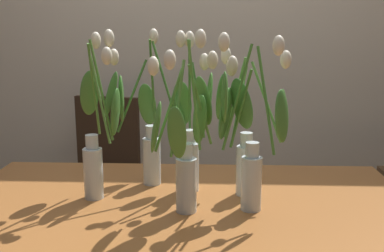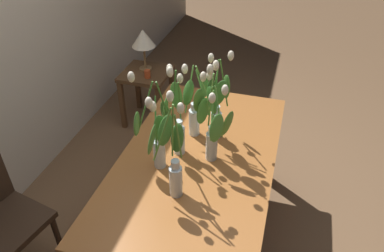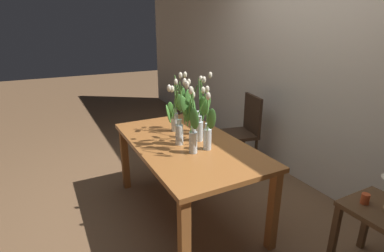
{
  "view_description": "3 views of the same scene",
  "coord_description": "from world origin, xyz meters",
  "px_view_note": "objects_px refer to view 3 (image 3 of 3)",
  "views": [
    {
      "loc": [
        0.1,
        -1.49,
        1.33
      ],
      "look_at": [
        0.03,
        0.07,
        0.99
      ],
      "focal_mm": 42.76,
      "sensor_mm": 36.0,
      "label": 1
    },
    {
      "loc": [
        -1.61,
        -0.44,
        2.17
      ],
      "look_at": [
        -0.02,
        0.03,
        0.98
      ],
      "focal_mm": 34.32,
      "sensor_mm": 36.0,
      "label": 2
    },
    {
      "loc": [
        2.18,
        -1.08,
        1.74
      ],
      "look_at": [
        0.04,
        0.04,
        0.9
      ],
      "focal_mm": 27.35,
      "sensor_mm": 36.0,
      "label": 3
    }
  ],
  "objects_px": {
    "dining_table": "(187,151)",
    "tulip_vase_0": "(179,120)",
    "tulip_vase_1": "(192,127)",
    "dining_chair": "(244,128)",
    "side_table": "(380,223)",
    "tulip_vase_5": "(201,121)",
    "pillar_candle": "(365,199)",
    "tulip_vase_4": "(178,110)",
    "tulip_vase_2": "(206,126)",
    "tulip_vase_3": "(199,113)"
  },
  "relations": [
    {
      "from": "side_table",
      "to": "dining_chair",
      "type": "bearing_deg",
      "value": 173.64
    },
    {
      "from": "tulip_vase_1",
      "to": "tulip_vase_2",
      "type": "distance_m",
      "value": 0.13
    },
    {
      "from": "tulip_vase_1",
      "to": "tulip_vase_5",
      "type": "bearing_deg",
      "value": 134.52
    },
    {
      "from": "side_table",
      "to": "pillar_candle",
      "type": "relative_size",
      "value": 7.33
    },
    {
      "from": "tulip_vase_5",
      "to": "pillar_candle",
      "type": "relative_size",
      "value": 7.74
    },
    {
      "from": "tulip_vase_1",
      "to": "dining_chair",
      "type": "xyz_separation_m",
      "value": [
        -0.76,
        1.13,
        -0.43
      ]
    },
    {
      "from": "tulip_vase_1",
      "to": "tulip_vase_5",
      "type": "relative_size",
      "value": 1.0
    },
    {
      "from": "tulip_vase_2",
      "to": "side_table",
      "type": "relative_size",
      "value": 0.96
    },
    {
      "from": "dining_table",
      "to": "tulip_vase_2",
      "type": "xyz_separation_m",
      "value": [
        0.22,
        0.07,
        0.3
      ]
    },
    {
      "from": "tulip_vase_3",
      "to": "pillar_candle",
      "type": "distance_m",
      "value": 1.49
    },
    {
      "from": "side_table",
      "to": "tulip_vase_4",
      "type": "bearing_deg",
      "value": -152.7
    },
    {
      "from": "tulip_vase_4",
      "to": "side_table",
      "type": "bearing_deg",
      "value": 27.3
    },
    {
      "from": "dining_table",
      "to": "tulip_vase_3",
      "type": "height_order",
      "value": "tulip_vase_3"
    },
    {
      "from": "dining_chair",
      "to": "pillar_candle",
      "type": "bearing_deg",
      "value": -8.69
    },
    {
      "from": "tulip_vase_4",
      "to": "tulip_vase_1",
      "type": "bearing_deg",
      "value": -12.46
    },
    {
      "from": "tulip_vase_4",
      "to": "dining_chair",
      "type": "bearing_deg",
      "value": 103.74
    },
    {
      "from": "tulip_vase_1",
      "to": "tulip_vase_5",
      "type": "height_order",
      "value": "tulip_vase_5"
    },
    {
      "from": "dining_chair",
      "to": "side_table",
      "type": "xyz_separation_m",
      "value": [
        1.83,
        -0.2,
        -0.09
      ]
    },
    {
      "from": "tulip_vase_2",
      "to": "side_table",
      "type": "xyz_separation_m",
      "value": [
        1.06,
        0.8,
        -0.52
      ]
    },
    {
      "from": "tulip_vase_0",
      "to": "pillar_candle",
      "type": "relative_size",
      "value": 7.84
    },
    {
      "from": "side_table",
      "to": "tulip_vase_5",
      "type": "bearing_deg",
      "value": -149.62
    },
    {
      "from": "tulip_vase_0",
      "to": "side_table",
      "type": "xyz_separation_m",
      "value": [
        1.26,
        0.94,
        -0.53
      ]
    },
    {
      "from": "dining_table",
      "to": "dining_chair",
      "type": "relative_size",
      "value": 1.72
    },
    {
      "from": "tulip_vase_2",
      "to": "pillar_candle",
      "type": "relative_size",
      "value": 7.02
    },
    {
      "from": "dining_table",
      "to": "pillar_candle",
      "type": "bearing_deg",
      "value": 34.44
    },
    {
      "from": "tulip_vase_3",
      "to": "dining_chair",
      "type": "bearing_deg",
      "value": 115.43
    },
    {
      "from": "tulip_vase_2",
      "to": "tulip_vase_5",
      "type": "xyz_separation_m",
      "value": [
        -0.19,
        0.07,
        -0.03
      ]
    },
    {
      "from": "tulip_vase_1",
      "to": "pillar_candle",
      "type": "xyz_separation_m",
      "value": [
        0.96,
        0.87,
        -0.37
      ]
    },
    {
      "from": "dining_table",
      "to": "tulip_vase_5",
      "type": "bearing_deg",
      "value": 79.42
    },
    {
      "from": "dining_table",
      "to": "tulip_vase_1",
      "type": "xyz_separation_m",
      "value": [
        0.22,
        -0.06,
        0.31
      ]
    },
    {
      "from": "tulip_vase_0",
      "to": "tulip_vase_2",
      "type": "height_order",
      "value": "tulip_vase_0"
    },
    {
      "from": "tulip_vase_1",
      "to": "dining_chair",
      "type": "height_order",
      "value": "tulip_vase_1"
    },
    {
      "from": "tulip_vase_3",
      "to": "side_table",
      "type": "bearing_deg",
      "value": 25.5
    },
    {
      "from": "tulip_vase_0",
      "to": "dining_chair",
      "type": "height_order",
      "value": "tulip_vase_0"
    },
    {
      "from": "tulip_vase_3",
      "to": "tulip_vase_4",
      "type": "height_order",
      "value": "tulip_vase_3"
    },
    {
      "from": "tulip_vase_0",
      "to": "tulip_vase_5",
      "type": "xyz_separation_m",
      "value": [
        0.01,
        0.21,
        -0.04
      ]
    },
    {
      "from": "tulip_vase_2",
      "to": "tulip_vase_3",
      "type": "height_order",
      "value": "tulip_vase_3"
    },
    {
      "from": "tulip_vase_1",
      "to": "tulip_vase_5",
      "type": "xyz_separation_m",
      "value": [
        -0.19,
        0.19,
        -0.03
      ]
    },
    {
      "from": "tulip_vase_0",
      "to": "tulip_vase_4",
      "type": "height_order",
      "value": "same"
    },
    {
      "from": "tulip_vase_1",
      "to": "tulip_vase_2",
      "type": "relative_size",
      "value": 1.1
    },
    {
      "from": "dining_table",
      "to": "tulip_vase_0",
      "type": "distance_m",
      "value": 0.32
    },
    {
      "from": "tulip_vase_3",
      "to": "tulip_vase_5",
      "type": "height_order",
      "value": "tulip_vase_3"
    },
    {
      "from": "tulip_vase_3",
      "to": "pillar_candle",
      "type": "bearing_deg",
      "value": 25.07
    },
    {
      "from": "tulip_vase_2",
      "to": "tulip_vase_0",
      "type": "bearing_deg",
      "value": -145.57
    },
    {
      "from": "dining_table",
      "to": "tulip_vase_0",
      "type": "xyz_separation_m",
      "value": [
        0.01,
        -0.08,
        0.32
      ]
    },
    {
      "from": "tulip_vase_1",
      "to": "tulip_vase_4",
      "type": "relative_size",
      "value": 0.99
    },
    {
      "from": "tulip_vase_4",
      "to": "tulip_vase_0",
      "type": "bearing_deg",
      "value": -22.09
    },
    {
      "from": "tulip_vase_0",
      "to": "tulip_vase_4",
      "type": "bearing_deg",
      "value": 157.91
    },
    {
      "from": "tulip_vase_4",
      "to": "dining_chair",
      "type": "height_order",
      "value": "tulip_vase_4"
    },
    {
      "from": "tulip_vase_3",
      "to": "dining_chair",
      "type": "distance_m",
      "value": 1.06
    }
  ]
}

